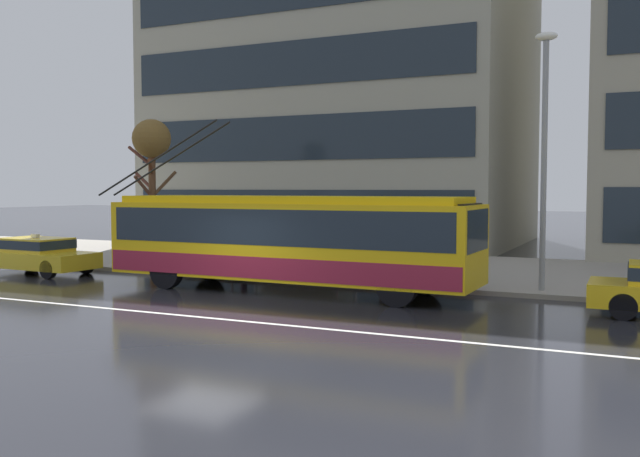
# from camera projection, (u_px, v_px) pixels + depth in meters

# --- Properties ---
(ground_plane) EXTENTS (160.00, 160.00, 0.00)m
(ground_plane) POSITION_uv_depth(u_px,v_px,m) (203.00, 307.00, 17.57)
(ground_plane) COLOR #222329
(sidewalk_slab) EXTENTS (80.00, 10.00, 0.14)m
(sidewalk_slab) POSITION_uv_depth(u_px,v_px,m) (352.00, 265.00, 26.48)
(sidewalk_slab) COLOR gray
(sidewalk_slab) RESTS_ON ground_plane
(lane_centre_line) EXTENTS (72.00, 0.14, 0.01)m
(lane_centre_line) POSITION_uv_depth(u_px,v_px,m) (174.00, 315.00, 16.48)
(lane_centre_line) COLOR silver
(lane_centre_line) RESTS_ON ground_plane
(trolleybus) EXTENTS (12.45, 2.75, 5.05)m
(trolleybus) POSITION_uv_depth(u_px,v_px,m) (288.00, 239.00, 20.12)
(trolleybus) COLOR yellow
(trolleybus) RESTS_ON ground_plane
(taxi_queued_behind_bus) EXTENTS (4.34, 2.05, 1.39)m
(taxi_queued_behind_bus) POSITION_uv_depth(u_px,v_px,m) (38.00, 254.00, 24.34)
(taxi_queued_behind_bus) COLOR gold
(taxi_queued_behind_bus) RESTS_ON ground_plane
(bus_shelter) EXTENTS (4.23, 1.85, 2.42)m
(bus_shelter) POSITION_uv_depth(u_px,v_px,m) (297.00, 218.00, 23.69)
(bus_shelter) COLOR gray
(bus_shelter) RESTS_ON sidewalk_slab
(pedestrian_at_shelter) EXTENTS (1.11, 1.11, 1.93)m
(pedestrian_at_shelter) POSITION_uv_depth(u_px,v_px,m) (430.00, 229.00, 22.48)
(pedestrian_at_shelter) COLOR black
(pedestrian_at_shelter) RESTS_ON sidewalk_slab
(pedestrian_approaching_curb) EXTENTS (1.00, 1.00, 1.98)m
(pedestrian_approaching_curb) POSITION_uv_depth(u_px,v_px,m) (387.00, 229.00, 21.98)
(pedestrian_approaching_curb) COLOR #232229
(pedestrian_approaching_curb) RESTS_ON sidewalk_slab
(pedestrian_walking_past) EXTENTS (1.02, 1.02, 2.00)m
(pedestrian_walking_past) POSITION_uv_depth(u_px,v_px,m) (245.00, 223.00, 25.73)
(pedestrian_walking_past) COLOR #281A2C
(pedestrian_walking_past) RESTS_ON sidewalk_slab
(street_lamp) EXTENTS (0.60, 0.32, 7.15)m
(street_lamp) POSITION_uv_depth(u_px,v_px,m) (544.00, 140.00, 19.24)
(street_lamp) COLOR gray
(street_lamp) RESTS_ON sidewalk_slab
(street_tree_bare) EXTENTS (1.89, 1.67, 5.51)m
(street_tree_bare) POSITION_uv_depth(u_px,v_px,m) (152.00, 145.00, 26.72)
(street_tree_bare) COLOR brown
(street_tree_bare) RESTS_ON sidewalk_slab
(office_tower_corner_left) EXTENTS (18.64, 15.04, 24.58)m
(office_tower_corner_left) POSITION_uv_depth(u_px,v_px,m) (351.00, 21.00, 38.56)
(office_tower_corner_left) COLOR gray
(office_tower_corner_left) RESTS_ON ground_plane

